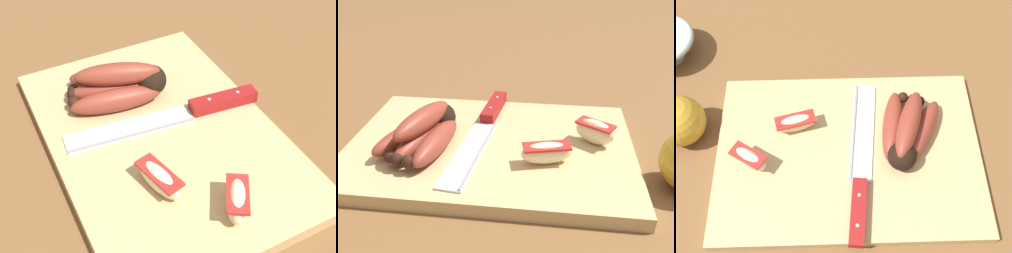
# 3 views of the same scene
# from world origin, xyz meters

# --- Properties ---
(ground_plane) EXTENTS (6.00, 6.00, 0.00)m
(ground_plane) POSITION_xyz_m (0.00, 0.00, 0.00)
(ground_plane) COLOR brown
(cutting_board) EXTENTS (0.43, 0.29, 0.02)m
(cutting_board) POSITION_xyz_m (-0.02, 0.01, 0.01)
(cutting_board) COLOR tan
(cutting_board) RESTS_ON ground_plane
(banana_bunch) EXTENTS (0.12, 0.15, 0.06)m
(banana_bunch) POSITION_xyz_m (0.08, 0.03, 0.04)
(banana_bunch) COLOR black
(banana_bunch) RESTS_ON cutting_board
(chefs_knife) EXTENTS (0.06, 0.28, 0.02)m
(chefs_knife) POSITION_xyz_m (-0.00, -0.04, 0.03)
(chefs_knife) COLOR silver
(chefs_knife) RESTS_ON cutting_board
(apple_wedge_near) EXTENTS (0.07, 0.04, 0.03)m
(apple_wedge_near) POSITION_xyz_m (-0.10, 0.06, 0.04)
(apple_wedge_near) COLOR beige
(apple_wedge_near) RESTS_ON cutting_board
(apple_wedge_middle) EXTENTS (0.06, 0.05, 0.04)m
(apple_wedge_middle) POSITION_xyz_m (-0.17, -0.01, 0.04)
(apple_wedge_middle) COLOR beige
(apple_wedge_middle) RESTS_ON cutting_board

